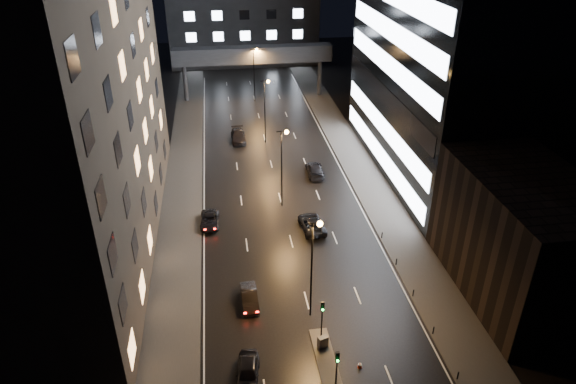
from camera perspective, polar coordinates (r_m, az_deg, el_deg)
name	(u,v)px	position (r m, az deg, el deg)	size (l,w,h in m)	color
ground	(271,164)	(75.06, -1.88, 3.13)	(160.00, 160.00, 0.00)	black
sidewalk_left	(183,185)	(70.45, -11.57, 0.72)	(5.00, 110.00, 0.15)	#383533
sidewalk_right	(363,173)	(72.91, 8.38, 2.05)	(5.00, 110.00, 0.15)	#383533
building_left	(51,62)	(54.91, -24.83, 12.95)	(15.00, 48.00, 40.00)	#2D2319
building_right_low	(521,237)	(52.53, 24.50, -4.62)	(10.00, 18.00, 12.00)	black
building_right_glass	(472,2)	(71.54, 19.78, 19.21)	(20.00, 36.00, 45.00)	black
building_far	(242,7)	(126.95, -5.10, 19.78)	(34.00, 14.00, 25.00)	#333335
skybridge	(253,55)	(100.41, -3.95, 14.91)	(30.00, 3.00, 10.00)	#333335
median_island	(327,364)	(44.47, 4.35, -18.53)	(1.60, 8.00, 0.15)	#383533
traffic_signal_near	(322,315)	(44.05, 3.81, -13.52)	(0.28, 0.34, 4.40)	black
traffic_signal_far	(337,367)	(40.29, 5.45, -18.74)	(0.28, 0.34, 4.40)	black
bollard_row	(423,311)	(49.80, 14.75, -12.71)	(0.12, 25.12, 0.90)	black
streetlight_near	(314,257)	(44.51, 2.87, -7.28)	(1.45, 0.50, 10.15)	black
streetlight_mid_a	(283,159)	(61.52, -0.56, 3.73)	(1.45, 0.50, 10.15)	black
streetlight_mid_b	(266,103)	(79.93, -2.49, 9.82)	(1.45, 0.50, 10.15)	black
streetlight_far	(255,68)	(98.96, -3.72, 13.60)	(1.45, 0.50, 10.15)	black
car_away_a	(248,372)	(43.00, -4.48, -19.34)	(1.78, 4.43, 1.51)	black
car_away_b	(249,298)	(49.43, -4.30, -11.61)	(1.46, 4.20, 1.38)	black
car_away_c	(210,220)	(61.10, -8.69, -3.11)	(2.11, 4.59, 1.27)	black
car_away_d	(238,136)	(82.84, -5.54, 6.20)	(2.23, 5.50, 1.59)	black
car_toward_a	(312,224)	(59.62, 2.67, -3.55)	(2.43, 5.28, 1.47)	black
car_toward_b	(315,170)	(71.73, 2.99, 2.50)	(2.20, 5.41, 1.57)	black
utility_cabinet	(323,342)	(45.30, 3.90, -16.26)	(0.85, 0.47, 1.07)	#454447
cone_b	(360,365)	(44.40, 7.99, -18.50)	(0.38, 0.38, 0.56)	red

